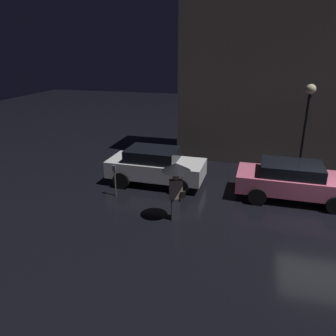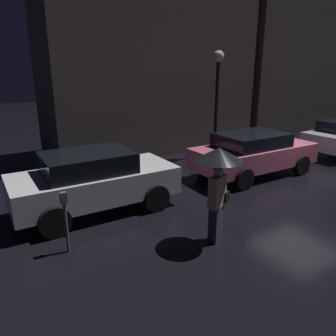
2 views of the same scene
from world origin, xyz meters
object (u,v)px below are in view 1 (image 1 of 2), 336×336
(parked_car_white, at_px, (155,165))
(street_lamp_near, at_px, (307,113))
(parked_car_pink, at_px, (294,180))
(pedestrian_with_umbrella, at_px, (176,177))
(parking_meter, at_px, (115,177))

(parked_car_white, distance_m, street_lamp_near, 6.84)
(parked_car_pink, bearing_deg, pedestrian_with_umbrella, -144.14)
(parked_car_white, height_order, parked_car_pink, parked_car_white)
(parked_car_white, bearing_deg, pedestrian_with_umbrella, -59.72)
(parked_car_pink, distance_m, pedestrian_with_umbrella, 4.88)
(parked_car_pink, relative_size, pedestrian_with_umbrella, 2.13)
(parked_car_white, distance_m, parking_meter, 1.98)
(parked_car_white, relative_size, parked_car_pink, 0.94)
(parked_car_pink, xyz_separation_m, parking_meter, (-6.69, -1.54, 0.02))
(parked_car_pink, distance_m, parking_meter, 6.86)
(pedestrian_with_umbrella, relative_size, parking_meter, 1.60)
(parked_car_pink, distance_m, street_lamp_near, 3.36)
(pedestrian_with_umbrella, bearing_deg, parking_meter, 134.83)
(parking_meter, bearing_deg, pedestrian_with_umbrella, -24.08)
(parking_meter, relative_size, street_lamp_near, 0.31)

